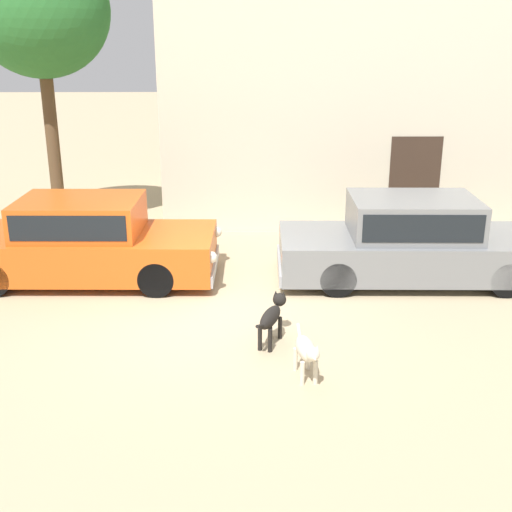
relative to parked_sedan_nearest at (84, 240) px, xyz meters
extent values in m
plane|color=tan|center=(2.34, -1.60, -0.72)|extent=(80.00, 80.00, 0.00)
cube|color=#D15619|center=(0.01, 0.00, -0.22)|extent=(4.57, 1.89, 0.70)
cube|color=#D15619|center=(-0.03, 0.00, 0.44)|extent=(2.12, 1.59, 0.61)
cube|color=black|center=(-0.03, 0.00, 0.45)|extent=(1.95, 1.61, 0.43)
cube|color=#999BA0|center=(2.26, -0.04, -0.46)|extent=(0.15, 1.77, 0.20)
sphere|color=silver|center=(2.31, 0.68, -0.06)|extent=(0.20, 0.20, 0.20)
sphere|color=silver|center=(2.28, -0.76, -0.06)|extent=(0.20, 0.20, 0.20)
cylinder|color=black|center=(1.39, 0.77, -0.42)|extent=(0.61, 0.21, 0.61)
cylinder|color=black|center=(1.36, -0.83, -0.42)|extent=(0.61, 0.21, 0.61)
cylinder|color=black|center=(-1.33, 0.83, -0.42)|extent=(0.61, 0.21, 0.61)
cube|color=slate|center=(5.81, -0.10, -0.24)|extent=(4.73, 1.90, 0.68)
cube|color=slate|center=(5.76, -0.10, 0.44)|extent=(2.19, 1.59, 0.67)
cube|color=black|center=(5.76, -0.10, 0.45)|extent=(2.02, 1.61, 0.47)
cube|color=#999BA0|center=(3.49, -0.04, -0.46)|extent=(0.16, 1.76, 0.20)
cube|color=red|center=(3.50, 0.73, -0.07)|extent=(0.04, 0.18, 0.18)
cube|color=red|center=(3.47, -0.82, -0.07)|extent=(0.04, 0.18, 0.18)
cylinder|color=black|center=(7.23, 0.66, -0.42)|extent=(0.61, 0.21, 0.61)
cylinder|color=black|center=(7.19, -0.93, -0.42)|extent=(0.61, 0.21, 0.61)
cylinder|color=black|center=(4.42, 0.73, -0.42)|extent=(0.61, 0.21, 0.61)
cylinder|color=black|center=(4.38, -0.86, -0.42)|extent=(0.61, 0.21, 0.61)
cube|color=beige|center=(8.85, 5.69, 3.75)|extent=(15.63, 5.72, 8.95)
cube|color=#38281E|center=(6.50, 2.82, 0.33)|extent=(1.10, 0.02, 2.10)
cylinder|color=black|center=(3.21, -2.40, -0.56)|extent=(0.06, 0.06, 0.33)
cylinder|color=black|center=(3.34, -2.45, -0.56)|extent=(0.06, 0.06, 0.33)
cylinder|color=black|center=(3.05, -2.81, -0.56)|extent=(0.06, 0.06, 0.33)
cylinder|color=black|center=(3.18, -2.86, -0.56)|extent=(0.06, 0.06, 0.33)
ellipsoid|color=black|center=(3.19, -2.63, -0.31)|extent=(0.43, 0.70, 0.24)
sphere|color=black|center=(3.34, -2.25, -0.20)|extent=(0.20, 0.20, 0.20)
cone|color=black|center=(3.38, -2.15, -0.22)|extent=(0.14, 0.14, 0.11)
cone|color=black|center=(3.29, -2.23, -0.11)|extent=(0.09, 0.09, 0.09)
cone|color=black|center=(3.40, -2.27, -0.11)|extent=(0.09, 0.09, 0.09)
cylinder|color=black|center=(3.04, -3.02, -0.26)|extent=(0.13, 0.24, 0.13)
cylinder|color=beige|center=(3.72, -3.73, -0.56)|extent=(0.06, 0.06, 0.32)
cylinder|color=beige|center=(3.56, -3.76, -0.56)|extent=(0.06, 0.06, 0.32)
cylinder|color=beige|center=(3.66, -3.36, -0.56)|extent=(0.06, 0.06, 0.32)
cylinder|color=beige|center=(3.50, -3.38, -0.56)|extent=(0.06, 0.06, 0.32)
ellipsoid|color=beige|center=(3.61, -3.56, -0.32)|extent=(0.32, 0.61, 0.24)
sphere|color=beige|center=(3.67, -3.90, -0.22)|extent=(0.17, 0.17, 0.17)
cone|color=beige|center=(3.68, -3.99, -0.23)|extent=(0.11, 0.11, 0.09)
cone|color=beige|center=(3.72, -3.89, -0.14)|extent=(0.07, 0.07, 0.08)
cone|color=beige|center=(3.61, -3.91, -0.14)|extent=(0.07, 0.07, 0.08)
cylinder|color=beige|center=(3.55, -3.20, -0.25)|extent=(0.08, 0.18, 0.18)
cylinder|color=brown|center=(-1.35, 3.28, 1.05)|extent=(0.28, 0.28, 3.54)
ellipsoid|color=#286B2D|center=(-1.35, 3.28, 3.90)|extent=(2.88, 2.59, 2.73)
camera|label=1|loc=(2.88, -10.89, 3.46)|focal=45.44mm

